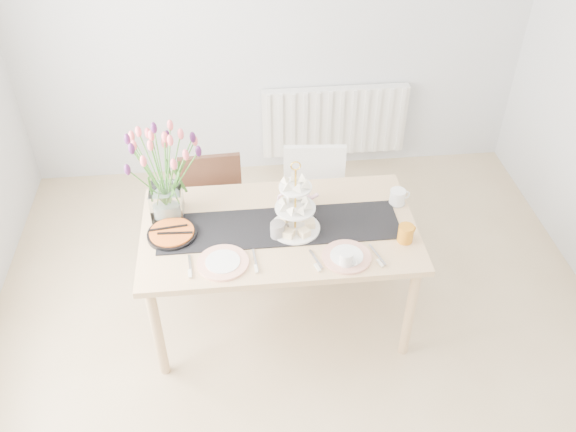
{
  "coord_description": "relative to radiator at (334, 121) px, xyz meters",
  "views": [
    {
      "loc": [
        -0.34,
        -2.16,
        3.05
      ],
      "look_at": [
        -0.06,
        0.48,
        0.87
      ],
      "focal_mm": 38.0,
      "sensor_mm": 36.0,
      "label": 1
    }
  ],
  "objects": [
    {
      "name": "tulip_vase",
      "position": [
        -1.26,
        -1.47,
        0.67
      ],
      "size": [
        0.67,
        0.67,
        0.58
      ],
      "rotation": [
        0.0,
        0.0,
        -0.02
      ],
      "color": "silver",
      "rests_on": "dining_table"
    },
    {
      "name": "cream_jug",
      "position": [
        0.12,
        -1.51,
        0.35
      ],
      "size": [
        0.11,
        0.11,
        0.1
      ],
      "primitive_type": "cylinder",
      "rotation": [
        0.0,
        0.0,
        0.16
      ],
      "color": "white",
      "rests_on": "dining_table"
    },
    {
      "name": "radiator",
      "position": [
        0.0,
        0.0,
        0.0
      ],
      "size": [
        1.2,
        0.08,
        0.6
      ],
      "primitive_type": "cube",
      "color": "white",
      "rests_on": "room_shell"
    },
    {
      "name": "mug_orange",
      "position": [
        0.09,
        -1.85,
        0.35
      ],
      "size": [
        0.12,
        0.12,
        0.11
      ],
      "primitive_type": "cylinder",
      "rotation": [
        0.0,
        0.0,
        0.53
      ],
      "color": "orange",
      "rests_on": "dining_table"
    },
    {
      "name": "plate_left",
      "position": [
        -0.94,
        -1.94,
        0.31
      ],
      "size": [
        0.31,
        0.31,
        0.01
      ],
      "primitive_type": "cylinder",
      "rotation": [
        0.0,
        0.0,
        0.09
      ],
      "color": "white",
      "rests_on": "dining_table"
    },
    {
      "name": "chair_brown",
      "position": [
        -1.01,
        -1.1,
        0.03
      ],
      "size": [
        0.43,
        0.43,
        0.83
      ],
      "rotation": [
        0.0,
        0.0,
        0.05
      ],
      "color": "#371F14",
      "rests_on": "ground"
    },
    {
      "name": "dining_table",
      "position": [
        -0.61,
        -1.66,
        0.22
      ],
      "size": [
        1.6,
        0.9,
        0.75
      ],
      "color": "tan",
      "rests_on": "ground"
    },
    {
      "name": "cake_stand",
      "position": [
        -0.52,
        -1.7,
        0.42
      ],
      "size": [
        0.29,
        0.29,
        0.42
      ],
      "rotation": [
        0.0,
        0.0,
        0.41
      ],
      "color": "gold",
      "rests_on": "dining_table"
    },
    {
      "name": "mug_white",
      "position": [
        -0.28,
        -2.02,
        0.34
      ],
      "size": [
        0.1,
        0.1,
        0.09
      ],
      "primitive_type": "cylinder",
      "rotation": [
        0.0,
        0.0,
        -0.56
      ],
      "color": "silver",
      "rests_on": "dining_table"
    },
    {
      "name": "mug_grey",
      "position": [
        -0.63,
        -1.75,
        0.35
      ],
      "size": [
        0.11,
        0.11,
        0.1
      ],
      "primitive_type": "cylinder",
      "rotation": [
        0.0,
        0.0,
        0.42
      ],
      "color": "gray",
      "rests_on": "dining_table"
    },
    {
      "name": "tart_tin",
      "position": [
        -1.23,
        -1.68,
        0.32
      ],
      "size": [
        0.28,
        0.28,
        0.03
      ],
      "rotation": [
        0.0,
        0.0,
        -0.31
      ],
      "color": "black",
      "rests_on": "dining_table"
    },
    {
      "name": "teapot",
      "position": [
        -0.48,
        -1.5,
        0.37
      ],
      "size": [
        0.26,
        0.22,
        0.16
      ],
      "primitive_type": null,
      "rotation": [
        0.0,
        0.0,
        -0.11
      ],
      "color": "white",
      "rests_on": "dining_table"
    },
    {
      "name": "chair_white",
      "position": [
        -0.32,
        -1.09,
        0.04
      ],
      "size": [
        0.45,
        0.45,
        0.85
      ],
      "rotation": [
        0.0,
        0.0,
        -0.08
      ],
      "color": "white",
      "rests_on": "ground"
    },
    {
      "name": "plate_right",
      "position": [
        -0.27,
        -1.96,
        0.31
      ],
      "size": [
        0.34,
        0.34,
        0.01
      ],
      "primitive_type": "cylinder",
      "rotation": [
        0.0,
        0.0,
        0.3
      ],
      "color": "silver",
      "rests_on": "dining_table"
    },
    {
      "name": "room_shell",
      "position": [
        -0.5,
        -2.19,
        0.85
      ],
      "size": [
        4.5,
        4.5,
        4.5
      ],
      "color": "tan",
      "rests_on": "ground"
    },
    {
      "name": "table_runner",
      "position": [
        -0.61,
        -1.66,
        0.3
      ],
      "size": [
        1.4,
        0.35,
        0.01
      ],
      "primitive_type": "cube",
      "color": "black",
      "rests_on": "dining_table"
    }
  ]
}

